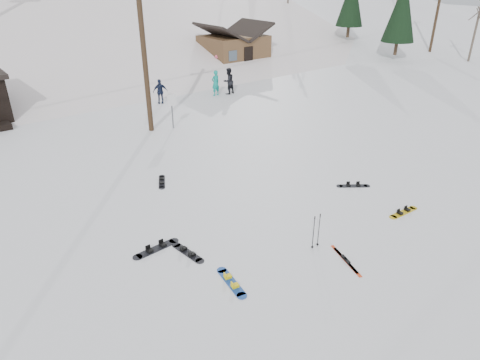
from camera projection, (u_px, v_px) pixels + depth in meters
ground at (322, 282)px, 11.72m from camera, size 200.00×200.00×0.00m
ski_slope at (1, 136)px, 56.05m from camera, size 60.00×85.24×65.97m
ridge_right at (250, 91)px, 72.87m from camera, size 45.66×93.98×54.59m
treeline_right at (275, 29)px, 61.22m from camera, size 20.00×60.00×10.00m
utility_pole at (143, 39)px, 20.67m from camera, size 2.00×0.26×9.00m
utility_pole_right at (439, 4)px, 40.32m from camera, size 2.00×0.26×9.00m
trail_sign at (172, 105)px, 22.48m from camera, size 0.50×0.09×1.85m
cabin at (234, 50)px, 36.29m from camera, size 5.39×4.40×3.77m
hero_snowboard at (231, 282)px, 11.68m from camera, size 0.47×1.46×0.10m
hero_skis at (346, 260)px, 12.57m from camera, size 0.61×1.54×0.08m
ski_poles at (316, 231)px, 12.94m from camera, size 0.32×0.08×1.15m
board_scatter_a at (156, 248)px, 13.09m from camera, size 1.58×0.38×0.11m
board_scatter_b at (188, 252)px, 12.90m from camera, size 0.40×1.38×0.10m
board_scatter_d at (353, 186)px, 16.88m from camera, size 1.13×0.89×0.09m
board_scatter_e at (403, 212)px, 15.04m from camera, size 1.40×0.32×0.10m
board_scatter_f at (162, 182)px, 17.20m from camera, size 0.75×1.18×0.09m
skier_teal at (216, 83)px, 28.60m from camera, size 0.66×0.47×1.69m
skier_dark at (228, 81)px, 28.97m from camera, size 0.95×0.79×1.75m
skier_pink at (218, 64)px, 34.61m from camera, size 1.02×0.61×1.55m
skier_navy at (160, 92)px, 26.90m from camera, size 0.98×0.65×1.55m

